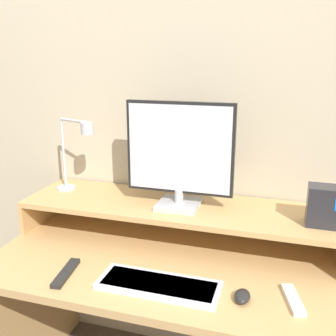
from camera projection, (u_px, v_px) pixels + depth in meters
The scene contains 10 objects.
wall_back at pixel (191, 104), 1.73m from camera, with size 6.00×0.05×2.50m.
desk at pixel (164, 300), 1.57m from camera, with size 1.31×0.73×0.71m.
monitor_shelf at pixel (177, 209), 1.65m from camera, with size 1.31×0.36×0.15m.
monitor at pixel (179, 155), 1.56m from camera, with size 0.44×0.18×0.43m.
desk_lamp at pixel (76, 149), 1.73m from camera, with size 0.23×0.12×0.34m.
router_dock at pixel (325, 206), 1.42m from camera, with size 0.12×0.09×0.15m.
keyboard at pixel (159, 285), 1.31m from camera, with size 0.41×0.15×0.02m.
mouse at pixel (242, 296), 1.24m from camera, with size 0.05×0.08×0.03m.
remote_control at pixel (66, 273), 1.39m from camera, with size 0.06×0.19×0.02m.
remote_secondary at pixel (293, 300), 1.24m from camera, with size 0.08×0.16×0.02m.
Camera 1 is at (0.42, -0.93, 1.45)m, focal length 42.00 mm.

